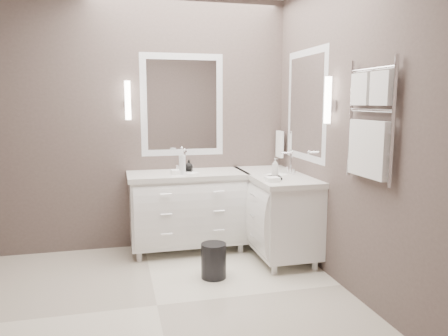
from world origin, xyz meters
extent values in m
cube|color=white|center=(0.00, 0.00, -0.01)|extent=(3.20, 3.00, 0.01)
cube|color=#544743|center=(0.00, 1.50, 1.35)|extent=(3.20, 0.01, 2.70)
cube|color=#544743|center=(0.00, -1.50, 1.35)|extent=(3.20, 0.01, 2.70)
cube|color=#544743|center=(1.60, 0.00, 1.35)|extent=(0.01, 3.00, 2.70)
cube|color=white|center=(0.45, 1.23, 0.45)|extent=(1.20, 0.55, 0.70)
cube|color=silver|center=(0.45, 1.23, 0.82)|extent=(1.24, 0.59, 0.05)
ellipsoid|color=white|center=(0.45, 1.23, 0.81)|extent=(0.36, 0.28, 0.12)
cylinder|color=white|center=(0.45, 1.39, 0.96)|extent=(0.02, 0.02, 0.22)
cube|color=white|center=(1.33, 0.90, 0.45)|extent=(0.55, 1.20, 0.70)
cube|color=silver|center=(1.33, 0.90, 0.82)|extent=(0.59, 1.24, 0.05)
ellipsoid|color=white|center=(1.33, 0.90, 0.81)|extent=(0.36, 0.28, 0.12)
cylinder|color=white|center=(1.49, 0.90, 0.96)|extent=(0.02, 0.02, 0.22)
cube|color=white|center=(0.45, 1.49, 1.55)|extent=(0.90, 0.02, 1.10)
cube|color=white|center=(0.45, 1.49, 1.55)|extent=(0.77, 0.02, 0.96)
cube|color=white|center=(1.59, 0.80, 1.55)|extent=(0.02, 0.90, 1.10)
cube|color=white|center=(1.59, 0.80, 1.55)|extent=(0.02, 0.90, 0.96)
cube|color=white|center=(-0.13, 1.43, 1.55)|extent=(0.05, 0.05, 0.10)
cylinder|color=white|center=(-0.13, 1.43, 1.60)|extent=(0.06, 0.06, 0.40)
cube|color=white|center=(1.53, 0.22, 1.55)|extent=(0.05, 0.05, 0.10)
cylinder|color=white|center=(1.53, 0.22, 1.60)|extent=(0.06, 0.06, 0.40)
cylinder|color=white|center=(1.55, 1.36, 1.25)|extent=(0.02, 0.22, 0.02)
cube|color=white|center=(1.54, 1.36, 1.11)|extent=(0.03, 0.17, 0.30)
cylinder|color=white|center=(1.56, -0.68, 1.45)|extent=(0.03, 0.03, 0.90)
cylinder|color=white|center=(1.56, -0.12, 1.45)|extent=(0.03, 0.03, 0.90)
cube|color=white|center=(1.55, -0.53, 1.68)|extent=(0.06, 0.22, 0.24)
cube|color=white|center=(1.55, -0.27, 1.68)|extent=(0.06, 0.22, 0.24)
cube|color=white|center=(1.55, -0.40, 1.24)|extent=(0.06, 0.46, 0.42)
cylinder|color=black|center=(0.56, 0.43, 0.16)|extent=(0.24, 0.24, 0.32)
cube|color=black|center=(0.44, 1.24, 0.86)|extent=(0.18, 0.15, 0.02)
cube|color=black|center=(1.21, 0.63, 0.86)|extent=(0.14, 0.17, 0.02)
cylinder|color=silver|center=(0.38, 1.12, 0.95)|extent=(0.08, 0.08, 0.20)
imported|color=white|center=(0.41, 1.26, 0.93)|extent=(0.06, 0.07, 0.12)
imported|color=black|center=(0.47, 1.21, 0.93)|extent=(0.11, 0.11, 0.11)
imported|color=white|center=(1.21, 0.63, 0.96)|extent=(0.08, 0.08, 0.18)
camera|label=1|loc=(-0.27, -3.26, 1.59)|focal=35.00mm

